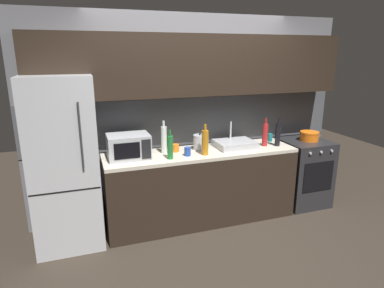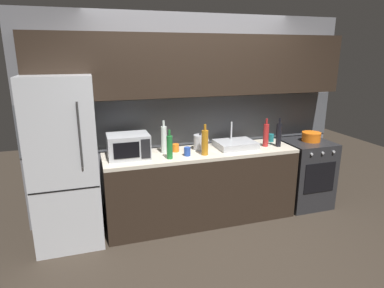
% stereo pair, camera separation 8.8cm
% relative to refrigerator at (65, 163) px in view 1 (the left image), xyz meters
% --- Properties ---
extents(ground_plane, '(10.00, 10.00, 0.00)m').
position_rel_refrigerator_xyz_m(ground_plane, '(1.54, -0.90, -0.92)').
color(ground_plane, '#2D261E').
extents(back_wall, '(4.06, 0.44, 2.50)m').
position_rel_refrigerator_xyz_m(back_wall, '(1.54, 0.30, 0.63)').
color(back_wall, slate).
rests_on(back_wall, ground).
extents(counter_run, '(2.32, 0.60, 0.90)m').
position_rel_refrigerator_xyz_m(counter_run, '(1.54, 0.00, -0.47)').
color(counter_run, black).
rests_on(counter_run, ground).
extents(refrigerator, '(0.68, 0.69, 1.83)m').
position_rel_refrigerator_xyz_m(refrigerator, '(0.00, 0.00, 0.00)').
color(refrigerator, '#B7BABF').
rests_on(refrigerator, ground).
extents(oven_range, '(0.60, 0.62, 0.90)m').
position_rel_refrigerator_xyz_m(oven_range, '(3.04, -0.00, -0.47)').
color(oven_range, '#232326').
rests_on(oven_range, ground).
extents(microwave, '(0.46, 0.35, 0.27)m').
position_rel_refrigerator_xyz_m(microwave, '(0.68, 0.02, 0.12)').
color(microwave, '#A8AAAF').
rests_on(microwave, counter_run).
extents(sink_basin, '(0.48, 0.38, 0.30)m').
position_rel_refrigerator_xyz_m(sink_basin, '(2.00, 0.03, 0.02)').
color(sink_basin, '#ADAFB5').
rests_on(sink_basin, counter_run).
extents(kettle, '(0.20, 0.16, 0.21)m').
position_rel_refrigerator_xyz_m(kettle, '(1.55, 0.08, 0.07)').
color(kettle, '#B7BABF').
rests_on(kettle, counter_run).
extents(wine_bottle_red, '(0.07, 0.07, 0.35)m').
position_rel_refrigerator_xyz_m(wine_bottle_red, '(2.38, -0.03, 0.13)').
color(wine_bottle_red, '#A82323').
rests_on(wine_bottle_red, counter_run).
extents(wine_bottle_amber, '(0.08, 0.08, 0.36)m').
position_rel_refrigerator_xyz_m(wine_bottle_amber, '(1.53, -0.14, 0.13)').
color(wine_bottle_amber, '#B27019').
rests_on(wine_bottle_amber, counter_run).
extents(wine_bottle_green, '(0.07, 0.07, 0.33)m').
position_rel_refrigerator_xyz_m(wine_bottle_green, '(1.11, -0.16, 0.12)').
color(wine_bottle_green, '#1E6B2D').
rests_on(wine_bottle_green, counter_run).
extents(wine_bottle_dark, '(0.07, 0.07, 0.36)m').
position_rel_refrigerator_xyz_m(wine_bottle_dark, '(2.54, -0.09, 0.13)').
color(wine_bottle_dark, black).
rests_on(wine_bottle_dark, counter_run).
extents(wine_bottle_clear, '(0.07, 0.07, 0.39)m').
position_rel_refrigerator_xyz_m(wine_bottle_clear, '(1.10, 0.08, 0.15)').
color(wine_bottle_clear, silver).
rests_on(wine_bottle_clear, counter_run).
extents(mug_teal, '(0.07, 0.07, 0.10)m').
position_rel_refrigerator_xyz_m(mug_teal, '(2.57, 0.14, 0.03)').
color(mug_teal, '#19666B').
rests_on(mug_teal, counter_run).
extents(mug_blue, '(0.07, 0.07, 0.10)m').
position_rel_refrigerator_xyz_m(mug_blue, '(1.33, -0.12, 0.03)').
color(mug_blue, '#234299').
rests_on(mug_blue, counter_run).
extents(mug_orange, '(0.08, 0.08, 0.09)m').
position_rel_refrigerator_xyz_m(mug_orange, '(1.24, 0.08, 0.03)').
color(mug_orange, orange).
rests_on(mug_orange, counter_run).
extents(cooking_pot, '(0.25, 0.25, 0.12)m').
position_rel_refrigerator_xyz_m(cooking_pot, '(3.09, 0.00, 0.04)').
color(cooking_pot, orange).
rests_on(cooking_pot, oven_range).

